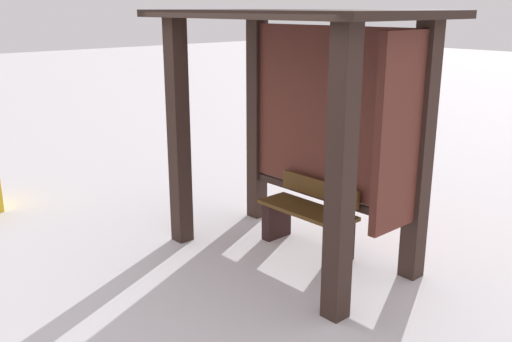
% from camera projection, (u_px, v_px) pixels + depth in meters
% --- Properties ---
extents(ground_plane, '(60.00, 60.00, 0.00)m').
position_uv_depth(ground_plane, '(288.00, 256.00, 6.03)').
color(ground_plane, white).
extents(bus_shelter, '(2.79, 1.68, 2.52)m').
position_uv_depth(bus_shelter, '(311.00, 94.00, 5.59)').
color(bus_shelter, '#34241E').
rests_on(bus_shelter, ground).
extents(bench_left_inside, '(1.13, 0.42, 0.76)m').
position_uv_depth(bench_left_inside, '(308.00, 219.00, 6.12)').
color(bench_left_inside, brown).
rests_on(bench_left_inside, ground).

